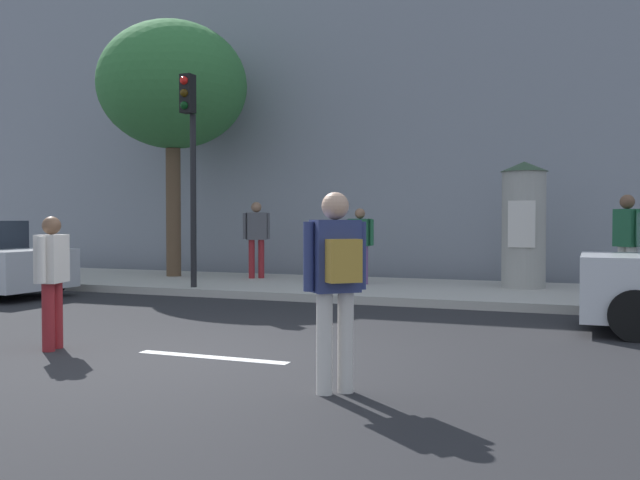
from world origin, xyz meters
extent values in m
plane|color=#232326|center=(0.00, 0.00, 0.00)|extent=(80.00, 80.00, 0.00)
cube|color=#B2ADA3|center=(0.00, 7.00, 0.07)|extent=(36.00, 4.00, 0.15)
cube|color=silver|center=(0.00, 0.00, 0.00)|extent=(1.80, 0.16, 0.01)
cube|color=gray|center=(0.00, 12.00, 4.35)|extent=(36.00, 5.00, 8.71)
cylinder|color=black|center=(-3.56, 5.35, 1.86)|extent=(0.12, 0.12, 3.42)
cube|color=black|center=(-3.56, 5.17, 3.94)|extent=(0.24, 0.24, 0.75)
sphere|color=red|center=(-3.56, 5.04, 4.18)|extent=(0.16, 0.16, 0.16)
sphere|color=#3C2906|center=(-3.56, 5.04, 3.94)|extent=(0.16, 0.16, 0.16)
sphere|color=#07330F|center=(-3.56, 5.04, 3.70)|extent=(0.16, 0.16, 0.16)
cylinder|color=#9E9B93|center=(2.55, 7.68, 1.29)|extent=(0.85, 0.85, 2.29)
cone|color=#334C33|center=(2.55, 7.68, 2.54)|extent=(0.93, 0.93, 0.20)
cube|color=silver|center=(2.55, 7.25, 1.41)|extent=(0.51, 0.02, 0.90)
cylinder|color=brown|center=(-5.45, 7.51, 1.66)|extent=(0.35, 0.35, 3.03)
ellipsoid|color=#337238|center=(-5.45, 7.51, 4.67)|extent=(3.50, 3.50, 2.98)
cylinder|color=maroon|center=(-1.90, -0.37, 0.39)|extent=(0.14, 0.14, 0.77)
cylinder|color=maroon|center=(-1.96, -0.18, 0.39)|extent=(0.14, 0.14, 0.77)
cube|color=silver|center=(-1.93, -0.28, 1.05)|extent=(0.35, 0.45, 0.55)
cylinder|color=silver|center=(-1.86, -0.51, 1.05)|extent=(0.09, 0.09, 0.52)
cylinder|color=silver|center=(-2.00, -0.04, 1.05)|extent=(0.09, 0.09, 0.52)
sphere|color=brown|center=(-1.93, -0.28, 1.42)|extent=(0.21, 0.21, 0.21)
cylinder|color=silver|center=(1.85, -0.90, 0.44)|extent=(0.14, 0.14, 0.87)
cylinder|color=silver|center=(1.70, -1.03, 0.44)|extent=(0.14, 0.14, 0.87)
cube|color=navy|center=(1.78, -0.96, 1.18)|extent=(0.45, 0.44, 0.62)
cylinder|color=navy|center=(1.96, -0.80, 1.18)|extent=(0.09, 0.09, 0.59)
cylinder|color=navy|center=(1.60, -1.12, 1.18)|extent=(0.09, 0.09, 0.59)
sphere|color=tan|center=(1.78, -0.96, 1.61)|extent=(0.24, 0.24, 0.24)
cube|color=#B78C33|center=(1.90, -1.09, 1.15)|extent=(0.31, 0.31, 0.36)
cylinder|color=#724C84|center=(-0.59, 7.21, 0.55)|extent=(0.14, 0.14, 0.80)
cylinder|color=#724C84|center=(-0.81, 7.24, 0.55)|extent=(0.14, 0.14, 0.80)
cube|color=#1E5938|center=(-0.70, 7.22, 1.23)|extent=(0.48, 0.30, 0.56)
cylinder|color=#1E5938|center=(-0.43, 7.18, 1.23)|extent=(0.09, 0.09, 0.54)
cylinder|color=#1E5938|center=(-0.96, 7.26, 1.23)|extent=(0.09, 0.09, 0.54)
sphere|color=#8C664C|center=(-0.70, 7.22, 1.62)|extent=(0.22, 0.22, 0.22)
cylinder|color=maroon|center=(-3.44, 7.63, 0.59)|extent=(0.14, 0.14, 0.88)
cylinder|color=maroon|center=(-3.26, 7.76, 0.59)|extent=(0.14, 0.14, 0.88)
cube|color=#4C4C51|center=(-3.35, 7.69, 1.35)|extent=(0.50, 0.45, 0.63)
cylinder|color=#4C4C51|center=(-3.57, 7.54, 1.35)|extent=(0.09, 0.09, 0.59)
cylinder|color=#4C4C51|center=(-3.13, 7.84, 1.35)|extent=(0.09, 0.09, 0.59)
sphere|color=#8C664C|center=(-3.35, 7.69, 1.78)|extent=(0.24, 0.24, 0.24)
cylinder|color=silver|center=(4.28, 6.22, 0.60)|extent=(0.14, 0.14, 0.89)
cylinder|color=silver|center=(4.42, 6.07, 0.60)|extent=(0.14, 0.14, 0.89)
cube|color=#1E5938|center=(4.35, 6.15, 1.36)|extent=(0.45, 0.46, 0.63)
cylinder|color=#1E5938|center=(4.18, 6.33, 1.36)|extent=(0.09, 0.09, 0.60)
cylinder|color=#1E5938|center=(4.51, 5.97, 1.36)|extent=(0.09, 0.09, 0.60)
sphere|color=brown|center=(4.35, 6.15, 1.79)|extent=(0.24, 0.24, 0.24)
cube|color=#724C84|center=(4.48, 6.27, 1.32)|extent=(0.31, 0.31, 0.36)
cylinder|color=black|center=(-6.25, 4.39, 0.32)|extent=(0.64, 0.23, 0.64)
cylinder|color=black|center=(4.31, 2.76, 0.32)|extent=(0.64, 0.22, 0.64)
cylinder|color=black|center=(4.31, 4.38, 0.32)|extent=(0.64, 0.22, 0.64)
camera|label=1|loc=(3.83, -6.50, 1.49)|focal=38.92mm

